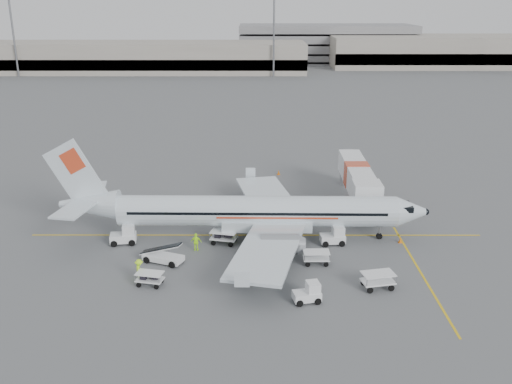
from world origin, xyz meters
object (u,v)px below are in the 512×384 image
at_px(belt_loader, 163,249).
at_px(tug_mid, 307,292).
at_px(jet_bridge, 356,183).
at_px(tug_fore, 333,235).
at_px(tug_aft, 123,234).
at_px(aircraft, 257,191).

xyz_separation_m(belt_loader, tug_mid, (12.05, -6.87, -0.46)).
xyz_separation_m(jet_bridge, tug_mid, (-7.39, -22.56, -1.46)).
distance_m(tug_fore, tug_mid, 11.31).
height_order(tug_fore, tug_aft, tug_aft).
relative_size(belt_loader, tug_mid, 2.24).
height_order(belt_loader, tug_mid, belt_loader).
height_order(tug_mid, tug_aft, tug_aft).
bearing_deg(aircraft, tug_mid, -71.91).
relative_size(aircraft, tug_aft, 14.44).
height_order(aircraft, jet_bridge, aircraft).
height_order(belt_loader, tug_fore, belt_loader).
bearing_deg(tug_aft, tug_fore, -8.11).
bearing_deg(tug_aft, belt_loader, -50.32).
xyz_separation_m(jet_bridge, belt_loader, (-19.43, -15.69, -1.00)).
xyz_separation_m(belt_loader, tug_aft, (-4.41, 4.04, -0.34)).
relative_size(jet_bridge, belt_loader, 3.69).
bearing_deg(aircraft, belt_loader, -146.58).
xyz_separation_m(tug_fore, tug_aft, (-19.78, 0.10, 0.04)).
bearing_deg(tug_mid, jet_bridge, 59.88).
xyz_separation_m(tug_fore, tug_mid, (-3.32, -10.82, -0.08)).
relative_size(tug_fore, tug_mid, 1.10).
bearing_deg(belt_loader, jet_bridge, 60.56).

